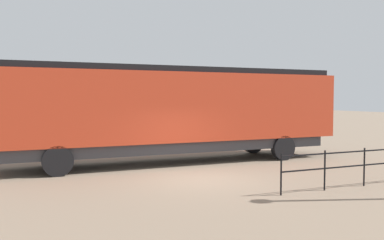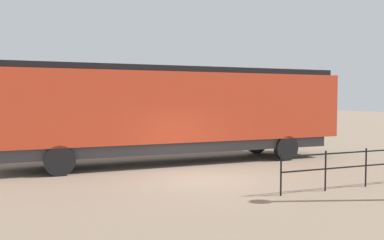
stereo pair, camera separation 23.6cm
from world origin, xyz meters
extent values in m
plane|color=#84705B|center=(0.00, 0.00, 0.00)|extent=(120.00, 120.00, 0.00)
cube|color=red|center=(-3.74, 0.37, 2.41)|extent=(2.85, 15.04, 2.82)
cube|color=black|center=(-3.74, 6.60, 1.99)|extent=(2.73, 2.58, 1.98)
cube|color=black|center=(-3.74, 0.37, 3.94)|extent=(2.56, 14.44, 0.24)
cube|color=#38383D|center=(-3.74, 0.37, 0.78)|extent=(2.56, 13.84, 0.45)
cylinder|color=black|center=(-5.02, 5.18, 0.55)|extent=(0.30, 1.10, 1.10)
cylinder|color=black|center=(-2.47, 5.18, 0.55)|extent=(0.30, 1.10, 1.10)
cylinder|color=black|center=(-5.02, -4.44, 0.55)|extent=(0.30, 1.10, 1.10)
cylinder|color=black|center=(-2.47, -4.44, 0.55)|extent=(0.30, 1.10, 1.10)
cube|color=black|center=(3.03, 5.09, 1.11)|extent=(0.04, 7.88, 0.04)
cube|color=black|center=(3.03, 5.09, 0.67)|extent=(0.04, 7.88, 0.04)
cylinder|color=black|center=(3.03, 1.15, 0.61)|extent=(0.05, 0.05, 1.21)
cylinder|color=black|center=(3.03, 2.73, 0.61)|extent=(0.05, 0.05, 1.21)
cylinder|color=black|center=(3.03, 4.31, 0.61)|extent=(0.05, 0.05, 1.21)
camera|label=1|loc=(12.65, -5.74, 2.78)|focal=38.32mm
camera|label=2|loc=(12.74, -5.53, 2.78)|focal=38.32mm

